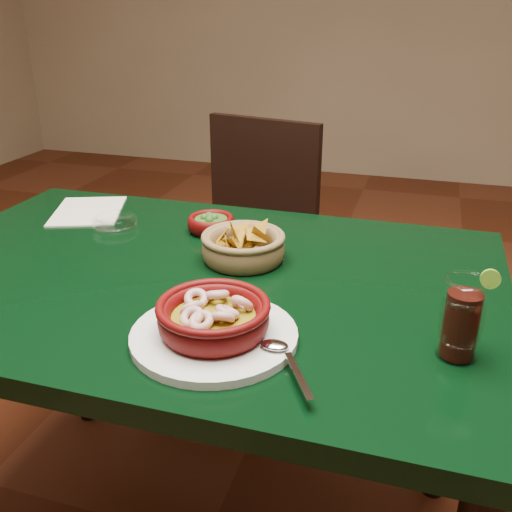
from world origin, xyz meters
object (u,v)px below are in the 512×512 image
(dining_chair, at_px, (246,249))
(chip_basket, at_px, (243,247))
(shrimp_plate, at_px, (214,322))
(dining_table, at_px, (193,315))
(cola_drink, at_px, (462,320))

(dining_chair, height_order, chip_basket, dining_chair)
(chip_basket, bearing_deg, shrimp_plate, -80.36)
(dining_table, xyz_separation_m, cola_drink, (0.49, -0.16, 0.16))
(dining_table, xyz_separation_m, dining_chair, (-0.12, 0.71, -0.16))
(shrimp_plate, xyz_separation_m, chip_basket, (-0.05, 0.30, -0.00))
(shrimp_plate, relative_size, cola_drink, 2.15)
(dining_table, bearing_deg, cola_drink, -17.66)
(chip_basket, relative_size, cola_drink, 1.38)
(chip_basket, distance_m, cola_drink, 0.48)
(chip_basket, bearing_deg, dining_chair, 107.71)
(dining_chair, relative_size, cola_drink, 6.13)
(dining_table, distance_m, dining_chair, 0.73)
(chip_basket, height_order, cola_drink, cola_drink)
(shrimp_plate, bearing_deg, cola_drink, 9.71)
(chip_basket, bearing_deg, dining_table, -135.79)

